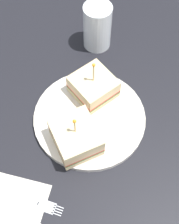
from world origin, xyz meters
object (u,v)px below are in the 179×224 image
knife (25,220)px  drink_glass (97,28)px  napkin (15,204)px  plate (90,118)px  fork (38,203)px  sandwich_half_front (75,137)px  sandwich_half_back (93,87)px

knife → drink_glass: bearing=96.0°
drink_glass → napkin: 44.85cm
drink_glass → knife: drink_glass is taller
drink_glass → knife: size_ratio=0.95×
drink_glass → plate: bearing=-71.3°
fork → drink_glass: bearing=97.4°
sandwich_half_front → sandwich_half_back: size_ratio=1.08×
sandwich_half_front → knife: sandwich_half_front is taller
drink_glass → fork: (5.55, -42.57, -5.18)cm
sandwich_half_back → fork: size_ratio=0.88×
sandwich_half_front → fork: bearing=-96.3°
knife → sandwich_half_back: bearing=88.8°
sandwich_half_back → knife: 31.20cm
napkin → sandwich_half_front: bearing=70.7°
fork → knife: same height
sandwich_half_back → drink_glass: size_ratio=1.00×
drink_glass → knife: 46.86cm
fork → napkin: bearing=-154.6°
sandwich_half_front → knife: bearing=-97.1°
plate → knife: (-2.37, -24.88, -0.45)cm
plate → knife: bearing=-95.5°
napkin → fork: 4.52cm
plate → fork: size_ratio=1.84×
sandwich_half_front → fork: (-1.56, -14.17, -3.89)cm
napkin → fork: fork is taller
plate → sandwich_half_front: bearing=-91.3°
napkin → sandwich_half_back: bearing=82.1°
drink_glass → sandwich_half_back: bearing=-70.2°
plate → sandwich_half_back: size_ratio=2.10×
knife → plate: bearing=84.5°
plate → fork: 21.21cm
knife → napkin: bearing=152.2°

